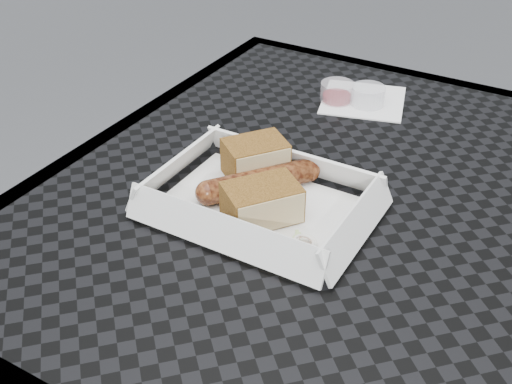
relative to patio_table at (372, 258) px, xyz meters
The scene contains 9 objects.
patio_table is the anchor object (origin of this frame).
food_tray 0.16m from the patio_table, 148.73° to the right, with size 0.22×0.15×0.00m, color white.
bratwurst 0.17m from the patio_table, 161.33° to the right, with size 0.11×0.13×0.03m.
bread_near 0.19m from the patio_table, behind, with size 0.07×0.05×0.05m, color brown.
bread_far 0.17m from the patio_table, 140.09° to the right, with size 0.08×0.05×0.04m, color brown.
veg_garnish 0.15m from the patio_table, 113.35° to the right, with size 0.03×0.03×0.00m.
napkin 0.29m from the patio_table, 116.00° to the left, with size 0.12×0.12×0.00m, color white.
condiment_cup_sauce 0.29m from the patio_table, 124.42° to the left, with size 0.05×0.05×0.03m, color maroon.
condiment_cup_empty 0.28m from the patio_table, 114.99° to the left, with size 0.05×0.05×0.03m, color silver.
Camera 1 is at (0.18, -0.59, 1.18)m, focal length 45.00 mm.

